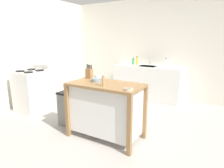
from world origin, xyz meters
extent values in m
plane|color=#ADA8A0|center=(0.00, 0.00, 0.00)|extent=(6.48, 6.48, 0.00)
cube|color=silver|center=(0.00, 2.60, 1.30)|extent=(5.48, 0.10, 2.60)
cube|color=silver|center=(-2.74, 1.00, 1.30)|extent=(0.10, 3.20, 2.60)
cube|color=olive|center=(-0.11, -0.08, 0.88)|extent=(1.16, 0.62, 0.04)
cube|color=silver|center=(-0.11, -0.08, 0.48)|extent=(1.06, 0.52, 0.76)
cube|color=olive|center=(-0.66, -0.36, 0.43)|extent=(0.06, 0.06, 0.86)
cube|color=olive|center=(0.44, -0.36, 0.43)|extent=(0.06, 0.06, 0.86)
cube|color=olive|center=(-0.66, 0.20, 0.43)|extent=(0.06, 0.06, 0.86)
cube|color=olive|center=(0.44, 0.20, 0.43)|extent=(0.06, 0.06, 0.86)
cube|color=#9E7042|center=(-0.57, 0.13, 0.98)|extent=(0.11, 0.09, 0.17)
cylinder|color=black|center=(-0.62, 0.13, 1.10)|extent=(0.02, 0.02, 0.08)
cylinder|color=black|center=(-0.59, 0.13, 1.10)|extent=(0.02, 0.02, 0.06)
cylinder|color=black|center=(-0.56, 0.13, 1.10)|extent=(0.02, 0.02, 0.06)
cylinder|color=black|center=(-0.53, 0.13, 1.10)|extent=(0.02, 0.02, 0.07)
cylinder|color=gray|center=(-0.30, -0.05, 0.92)|extent=(0.15, 0.15, 0.06)
cylinder|color=#49555B|center=(-0.30, -0.05, 0.95)|extent=(0.12, 0.12, 0.01)
cylinder|color=beige|center=(0.38, -0.29, 0.91)|extent=(0.12, 0.12, 0.03)
cylinder|color=gray|center=(0.38, -0.29, 0.93)|extent=(0.09, 0.09, 0.01)
cylinder|color=silver|center=(-0.38, 0.07, 0.94)|extent=(0.07, 0.07, 0.09)
cylinder|color=tan|center=(-0.04, -0.24, 0.97)|extent=(0.04, 0.04, 0.14)
sphere|color=#99999E|center=(-0.04, -0.24, 1.05)|extent=(0.03, 0.03, 0.03)
cube|color=slate|center=(-0.93, -0.03, 0.30)|extent=(0.34, 0.26, 0.60)
cube|color=black|center=(-0.93, -0.03, 0.61)|extent=(0.36, 0.28, 0.03)
cube|color=silver|center=(-0.28, 2.25, 0.44)|extent=(1.76, 0.60, 0.88)
cube|color=silver|center=(-0.28, 2.23, 0.87)|extent=(0.44, 0.36, 0.03)
cylinder|color=#B7BCC1|center=(-0.28, 2.39, 0.99)|extent=(0.02, 0.02, 0.22)
cylinder|color=yellow|center=(-0.57, 2.22, 0.99)|extent=(0.06, 0.06, 0.21)
cylinder|color=black|center=(-0.57, 2.22, 1.11)|extent=(0.03, 0.03, 0.02)
cylinder|color=white|center=(0.18, 2.29, 0.98)|extent=(0.06, 0.06, 0.20)
cylinder|color=black|center=(0.18, 2.29, 1.09)|extent=(0.03, 0.03, 0.02)
cylinder|color=green|center=(-0.74, 2.34, 0.96)|extent=(0.06, 0.06, 0.15)
cylinder|color=black|center=(-0.74, 2.34, 1.05)|extent=(0.04, 0.04, 0.02)
cube|color=white|center=(-2.19, 0.15, 0.44)|extent=(0.60, 0.60, 0.88)
cube|color=white|center=(-2.19, 0.43, 0.94)|extent=(0.60, 0.04, 0.12)
cylinder|color=black|center=(-2.33, 0.01, 0.89)|extent=(0.18, 0.18, 0.02)
cylinder|color=black|center=(-2.05, 0.01, 0.89)|extent=(0.18, 0.18, 0.02)
cylinder|color=black|center=(-2.33, 0.29, 0.89)|extent=(0.18, 0.18, 0.02)
cylinder|color=black|center=(-2.05, 0.29, 0.89)|extent=(0.18, 0.18, 0.02)
camera|label=1|loc=(1.44, -2.52, 1.56)|focal=30.99mm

